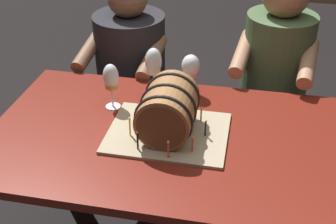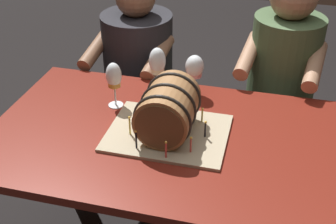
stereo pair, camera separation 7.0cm
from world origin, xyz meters
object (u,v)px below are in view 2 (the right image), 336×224
at_px(wine_glass_rose, 195,68).
at_px(wine_glass_white, 157,63).
at_px(person_seated_left, 139,85).
at_px(person_seated_right, 278,99).
at_px(dining_table, 176,159).
at_px(wine_glass_amber, 114,77).
at_px(barrel_cake, 168,112).

distance_m(wine_glass_rose, wine_glass_white, 0.16).
bearing_deg(person_seated_left, person_seated_right, -0.01).
xyz_separation_m(person_seated_left, person_seated_right, (0.75, -0.00, 0.02)).
height_order(dining_table, person_seated_right, person_seated_right).
distance_m(wine_glass_amber, person_seated_left, 0.64).
bearing_deg(barrel_cake, wine_glass_white, 112.32).
height_order(dining_table, person_seated_left, person_seated_left).
xyz_separation_m(dining_table, person_seated_right, (0.37, 0.69, -0.07)).
relative_size(dining_table, person_seated_left, 1.28).
xyz_separation_m(wine_glass_white, person_seated_right, (0.53, 0.39, -0.33)).
bearing_deg(wine_glass_white, wine_glass_rose, 9.88).
bearing_deg(wine_glass_white, wine_glass_amber, -132.39).
height_order(barrel_cake, wine_glass_white, barrel_cake).
distance_m(wine_glass_rose, wine_glass_amber, 0.35).
relative_size(barrel_cake, wine_glass_rose, 2.48).
height_order(barrel_cake, person_seated_left, person_seated_left).
height_order(dining_table, barrel_cake, barrel_cake).
height_order(wine_glass_white, person_seated_right, person_seated_right).
distance_m(wine_glass_rose, person_seated_right, 0.60).
relative_size(wine_glass_white, person_seated_left, 0.19).
xyz_separation_m(dining_table, person_seated_left, (-0.37, 0.69, -0.10)).
xyz_separation_m(wine_glass_amber, person_seated_left, (-0.08, 0.54, -0.34)).
bearing_deg(wine_glass_amber, barrel_cake, -29.18).
height_order(wine_glass_rose, wine_glass_white, wine_glass_white).
bearing_deg(barrel_cake, person_seated_right, 59.46).
xyz_separation_m(wine_glass_white, person_seated_left, (-0.22, 0.39, -0.35)).
xyz_separation_m(dining_table, wine_glass_rose, (0.00, 0.33, 0.23)).
relative_size(wine_glass_amber, person_seated_right, 0.16).
relative_size(wine_glass_white, wine_glass_amber, 1.07).
xyz_separation_m(barrel_cake, person_seated_left, (-0.34, 0.69, -0.30)).
height_order(dining_table, wine_glass_rose, wine_glass_rose).
relative_size(dining_table, person_seated_right, 1.20).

